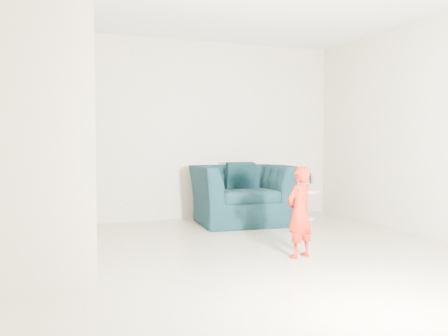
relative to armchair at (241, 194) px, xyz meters
The scene contains 9 objects.
floor 2.24m from the armchair, 109.23° to the right, with size 5.50×5.50×0.00m, color tan.
back_wall 1.36m from the armchair, 137.12° to the left, with size 5.00×5.00×0.00m, color #B8B096.
armchair is the anchor object (origin of this frame).
toddler 2.10m from the armchair, 95.65° to the right, with size 0.33×0.22×0.92m, color #930B04.
side_table 1.05m from the armchair, ahead, with size 0.45×0.45×0.45m.
staircase 3.17m from the armchair, 150.74° to the right, with size 1.02×3.03×3.62m.
cushion 0.34m from the armchair, 71.02° to the left, with size 0.43×0.12×0.41m, color black.
throw 0.54m from the armchair, behind, with size 0.05×0.46×0.52m, color black.
phone 2.16m from the armchair, 92.59° to the right, with size 0.02×0.05×0.10m, color black.
Camera 1 is at (-1.81, -4.20, 1.15)m, focal length 38.00 mm.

